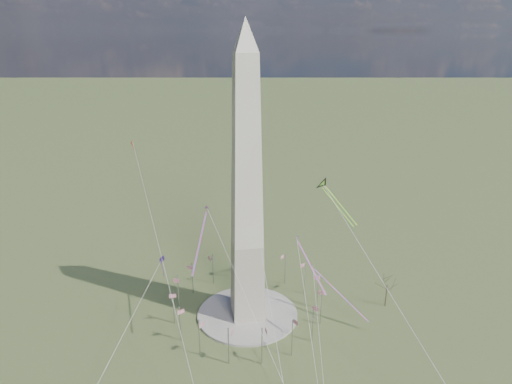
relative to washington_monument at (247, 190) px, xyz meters
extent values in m
plane|color=#3E5028|center=(0.00, 0.00, -47.95)|extent=(2000.00, 2000.00, 0.00)
cylinder|color=#A59F97|center=(0.00, 0.00, -47.55)|extent=(36.00, 36.00, 0.80)
pyramid|color=beige|center=(0.00, 0.00, 47.85)|extent=(9.90, 9.90, 10.00)
cylinder|color=#B4B8BB|center=(26.00, 0.00, -41.45)|extent=(0.36, 0.36, 13.00)
cube|color=red|center=(26.00, 1.30, -36.15)|extent=(2.40, 0.08, 1.50)
cylinder|color=#B4B8BB|center=(24.02, 9.95, -41.45)|extent=(0.36, 0.36, 13.00)
cube|color=red|center=(23.52, 11.15, -36.15)|extent=(2.25, 0.99, 1.50)
cylinder|color=#B4B8BB|center=(18.38, 18.38, -41.45)|extent=(0.36, 0.36, 13.00)
cube|color=red|center=(17.47, 19.30, -36.15)|extent=(1.75, 1.75, 1.50)
cylinder|color=#B4B8BB|center=(9.95, 24.02, -41.45)|extent=(0.36, 0.36, 13.00)
cube|color=red|center=(8.75, 24.52, -36.15)|extent=(0.99, 2.25, 1.50)
cylinder|color=#B4B8BB|center=(0.00, 26.00, -41.45)|extent=(0.36, 0.36, 13.00)
cube|color=red|center=(-1.30, 26.00, -36.15)|extent=(0.08, 2.40, 1.50)
cylinder|color=#B4B8BB|center=(-9.95, 24.02, -41.45)|extent=(0.36, 0.36, 13.00)
cube|color=red|center=(-11.15, 23.52, -36.15)|extent=(0.99, 2.25, 1.50)
cylinder|color=#B4B8BB|center=(-18.38, 18.38, -41.45)|extent=(0.36, 0.36, 13.00)
cube|color=red|center=(-19.30, 17.47, -36.15)|extent=(1.75, 1.75, 1.50)
cylinder|color=#B4B8BB|center=(-24.02, 9.95, -41.45)|extent=(0.36, 0.36, 13.00)
cube|color=red|center=(-24.52, 8.75, -36.15)|extent=(2.25, 0.99, 1.50)
cylinder|color=#B4B8BB|center=(-26.00, 0.00, -41.45)|extent=(0.36, 0.36, 13.00)
cube|color=red|center=(-26.00, -1.30, -36.15)|extent=(2.40, 0.08, 1.50)
cylinder|color=#B4B8BB|center=(-24.02, -9.95, -41.45)|extent=(0.36, 0.36, 13.00)
cube|color=red|center=(-23.52, -11.15, -36.15)|extent=(2.25, 0.99, 1.50)
cylinder|color=#B4B8BB|center=(-18.38, -18.38, -41.45)|extent=(0.36, 0.36, 13.00)
cube|color=red|center=(-17.47, -19.30, -36.15)|extent=(1.75, 1.75, 1.50)
cylinder|color=#B4B8BB|center=(-9.95, -24.02, -41.45)|extent=(0.36, 0.36, 13.00)
cube|color=red|center=(-8.75, -24.52, -36.15)|extent=(0.99, 2.25, 1.50)
cylinder|color=#B4B8BB|center=(0.00, -26.00, -41.45)|extent=(0.36, 0.36, 13.00)
cube|color=red|center=(1.30, -26.00, -36.15)|extent=(0.08, 2.40, 1.50)
cylinder|color=#B4B8BB|center=(9.95, -24.02, -41.45)|extent=(0.36, 0.36, 13.00)
cube|color=red|center=(11.15, -23.52, -36.15)|extent=(0.99, 2.25, 1.50)
cylinder|color=#B4B8BB|center=(18.38, -18.38, -41.45)|extent=(0.36, 0.36, 13.00)
cube|color=red|center=(19.30, -17.47, -36.15)|extent=(1.75, 1.75, 1.50)
cylinder|color=#B4B8BB|center=(24.02, -9.95, -41.45)|extent=(0.36, 0.36, 13.00)
cube|color=red|center=(24.52, -8.75, -36.15)|extent=(2.25, 0.99, 1.50)
cylinder|color=#4B412D|center=(51.40, -3.73, -43.59)|extent=(0.39, 0.39, 8.72)
cube|color=#D7CD0B|center=(35.01, 5.21, -10.01)|extent=(7.94, 13.19, 10.53)
cube|color=#D7CD0B|center=(33.35, 4.24, -10.01)|extent=(7.94, 13.19, 10.53)
cube|color=navy|center=(-28.70, 1.50, -23.40)|extent=(1.83, 2.38, 2.24)
cube|color=#FF3228|center=(-28.70, 1.50, -27.09)|extent=(0.78, 2.84, 7.71)
cube|color=#FF3228|center=(19.49, -10.99, -24.45)|extent=(5.41, 17.60, 11.34)
cube|color=#FF3228|center=(-16.33, -7.49, -13.83)|extent=(6.93, 19.54, 12.76)
cube|color=#FF3228|center=(31.48, -8.84, -37.77)|extent=(15.52, 15.85, 13.52)
cube|color=red|center=(-38.03, 41.41, 8.13)|extent=(1.68, 2.40, 1.82)
cube|color=red|center=(-38.03, 41.41, 6.14)|extent=(1.26, 1.30, 4.18)
cube|color=white|center=(5.29, 50.44, 13.80)|extent=(1.29, 1.95, 1.54)
cube|color=white|center=(5.29, 50.44, 12.12)|extent=(0.92, 1.25, 3.53)
camera|label=1|loc=(-23.08, -138.25, 48.75)|focal=32.00mm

